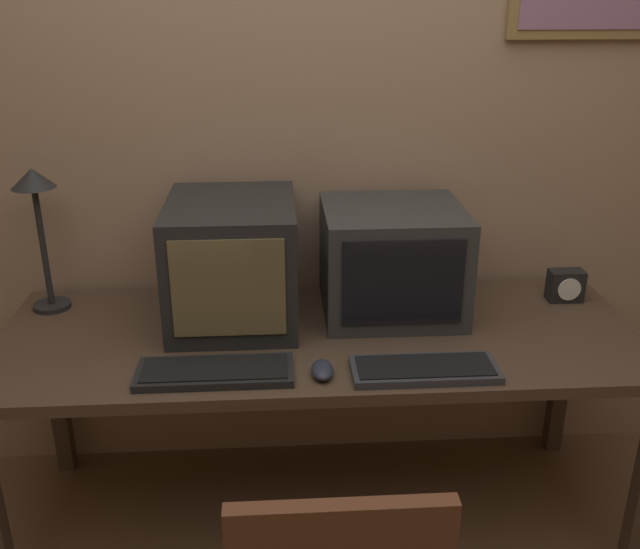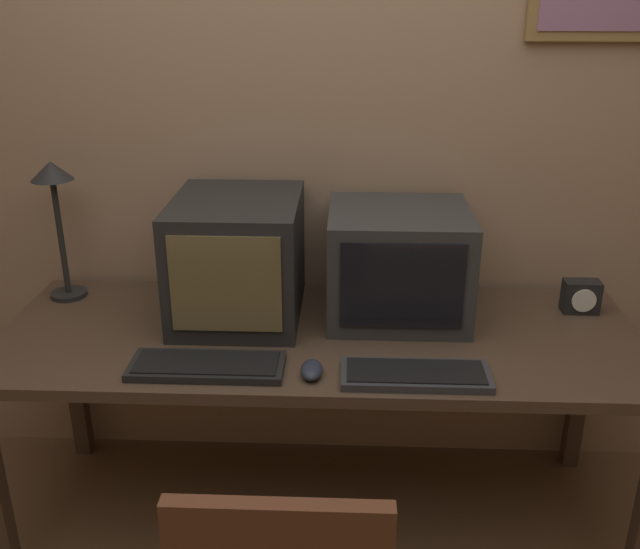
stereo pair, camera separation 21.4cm
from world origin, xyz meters
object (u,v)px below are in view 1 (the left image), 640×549
Objects in this scene: monitor_right at (392,260)px; desk_lamp at (37,206)px; keyboard_side at (425,369)px; mouse_near_keyboard at (322,370)px; desk_clock at (566,286)px; monitor_left at (233,261)px; keyboard_main at (215,372)px.

monitor_right is 1.14m from desk_lamp.
mouse_near_keyboard reaches higher than keyboard_side.
desk_clock reaches higher than keyboard_side.
monitor_left is 0.70m from keyboard_side.
keyboard_main is at bearing -40.24° from desk_lamp.
monitor_left reaches higher than keyboard_main.
desk_lamp reaches higher than keyboard_main.
desk_lamp is (-0.61, 0.11, 0.16)m from monitor_left.
keyboard_main is 0.91× the size of desk_lamp.
monitor_left is 1.08× the size of monitor_right.
desk_clock is at bearing 2.94° from monitor_left.
keyboard_side is at bearing -2.40° from keyboard_main.
monitor_left is 0.64m from desk_lamp.
desk_lamp is at bearing 178.26° from desk_clock.
keyboard_side is (0.03, -0.42, -0.16)m from monitor_right.
desk_clock is at bearing 3.24° from monitor_right.
keyboard_main is at bearing -95.84° from monitor_left.
keyboard_main is 0.58m from keyboard_side.
keyboard_main is 1.06× the size of keyboard_side.
keyboard_side is 0.28m from mouse_near_keyboard.
monitor_left is 0.51m from monitor_right.
keyboard_side is 0.86× the size of desk_lamp.
keyboard_side is at bearing -86.04° from monitor_right.
mouse_near_keyboard is 1.06m from desk_lamp.
monitor_left is at bearing -177.41° from monitor_right.
keyboard_main is 0.30m from mouse_near_keyboard.
mouse_near_keyboard is at bearing -3.80° from keyboard_main.
monitor_right is at bearing -176.76° from desk_clock.
desk_lamp is (-0.87, 0.51, 0.34)m from mouse_near_keyboard.
desk_lamp is at bearing 139.76° from keyboard_main.
desk_lamp reaches higher than mouse_near_keyboard.
monitor_left is at bearing -10.15° from desk_lamp.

